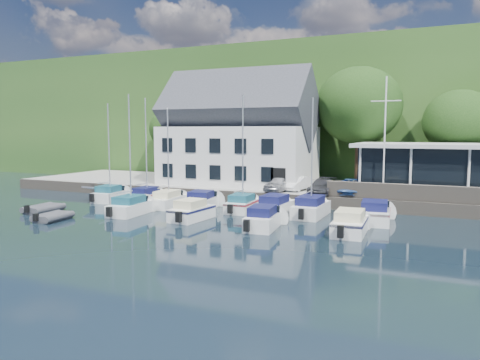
{
  "coord_description": "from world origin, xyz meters",
  "views": [
    {
      "loc": [
        11.52,
        -24.8,
        6.13
      ],
      "look_at": [
        -3.5,
        9.0,
        2.22
      ],
      "focal_mm": 35.0,
      "sensor_mm": 36.0,
      "label": 1
    }
  ],
  "objects_px": {
    "boat_r1_5": "(275,205)",
    "boat_r2_3": "(264,217)",
    "car_silver": "(280,184)",
    "boat_r1_2": "(168,156)",
    "boat_r2_1": "(130,156)",
    "flagpole": "(385,138)",
    "club_pavilion": "(440,169)",
    "boat_r1_3": "(202,200)",
    "boat_r1_6": "(312,153)",
    "dinghy_0": "(43,207)",
    "car_dgrey": "(322,186)",
    "car_white": "(299,183)",
    "harbor_building": "(238,139)",
    "car_blue": "(351,186)",
    "boat_r1_4": "(243,157)",
    "boat_r2_4": "(350,222)",
    "boat_r1_0": "(109,152)",
    "dinghy_1": "(53,216)",
    "boat_r1_7": "(375,211)",
    "boat_r2_2": "(192,209)",
    "boat_r1_1": "(146,153)"
  },
  "relations": [
    {
      "from": "flagpole",
      "to": "car_white",
      "type": "bearing_deg",
      "value": 168.65
    },
    {
      "from": "flagpole",
      "to": "dinghy_0",
      "type": "relative_size",
      "value": 2.95
    },
    {
      "from": "boat_r1_7",
      "to": "flagpole",
      "type": "bearing_deg",
      "value": 86.15
    },
    {
      "from": "boat_r1_4",
      "to": "dinghy_0",
      "type": "bearing_deg",
      "value": -158.03
    },
    {
      "from": "boat_r1_4",
      "to": "flagpole",
      "type": "bearing_deg",
      "value": 24.75
    },
    {
      "from": "harbor_building",
      "to": "car_silver",
      "type": "bearing_deg",
      "value": -34.88
    },
    {
      "from": "boat_r2_2",
      "to": "boat_r2_1",
      "type": "bearing_deg",
      "value": -176.65
    },
    {
      "from": "harbor_building",
      "to": "dinghy_0",
      "type": "relative_size",
      "value": 4.61
    },
    {
      "from": "boat_r1_6",
      "to": "boat_r1_1",
      "type": "bearing_deg",
      "value": 178.45
    },
    {
      "from": "harbor_building",
      "to": "boat_r1_3",
      "type": "bearing_deg",
      "value": -84.05
    },
    {
      "from": "flagpole",
      "to": "club_pavilion",
      "type": "bearing_deg",
      "value": 42.28
    },
    {
      "from": "boat_r1_2",
      "to": "boat_r2_4",
      "type": "relative_size",
      "value": 1.43
    },
    {
      "from": "car_white",
      "to": "dinghy_1",
      "type": "height_order",
      "value": "car_white"
    },
    {
      "from": "boat_r1_5",
      "to": "boat_r1_6",
      "type": "distance_m",
      "value": 4.61
    },
    {
      "from": "boat_r1_0",
      "to": "dinghy_1",
      "type": "bearing_deg",
      "value": -84.78
    },
    {
      "from": "boat_r2_1",
      "to": "boat_r1_2",
      "type": "bearing_deg",
      "value": 76.46
    },
    {
      "from": "car_dgrey",
      "to": "dinghy_0",
      "type": "xyz_separation_m",
      "value": [
        -18.53,
        -11.41,
        -1.25
      ]
    },
    {
      "from": "harbor_building",
      "to": "car_dgrey",
      "type": "relative_size",
      "value": 3.38
    },
    {
      "from": "car_white",
      "to": "boat_r2_1",
      "type": "distance_m",
      "value": 14.68
    },
    {
      "from": "car_white",
      "to": "flagpole",
      "type": "distance_m",
      "value": 8.38
    },
    {
      "from": "car_silver",
      "to": "boat_r1_4",
      "type": "bearing_deg",
      "value": -93.58
    },
    {
      "from": "boat_r1_1",
      "to": "boat_r1_7",
      "type": "distance_m",
      "value": 19.24
    },
    {
      "from": "boat_r1_3",
      "to": "boat_r1_6",
      "type": "xyz_separation_m",
      "value": [
        8.77,
        0.23,
        3.85
      ]
    },
    {
      "from": "car_dgrey",
      "to": "boat_r1_2",
      "type": "distance_m",
      "value": 12.72
    },
    {
      "from": "boat_r2_1",
      "to": "boat_r2_4",
      "type": "bearing_deg",
      "value": -4.31
    },
    {
      "from": "harbor_building",
      "to": "car_blue",
      "type": "height_order",
      "value": "harbor_building"
    },
    {
      "from": "boat_r2_2",
      "to": "boat_r2_4",
      "type": "relative_size",
      "value": 0.9
    },
    {
      "from": "flagpole",
      "to": "boat_r1_0",
      "type": "bearing_deg",
      "value": -167.68
    },
    {
      "from": "boat_r1_6",
      "to": "boat_r2_3",
      "type": "xyz_separation_m",
      "value": [
        -1.64,
        -5.27,
        -3.84
      ]
    },
    {
      "from": "car_silver",
      "to": "boat_r2_1",
      "type": "bearing_deg",
      "value": -121.49
    },
    {
      "from": "club_pavilion",
      "to": "car_dgrey",
      "type": "xyz_separation_m",
      "value": [
        -8.69,
        -3.56,
        -1.43
      ]
    },
    {
      "from": "harbor_building",
      "to": "boat_r1_4",
      "type": "height_order",
      "value": "harbor_building"
    },
    {
      "from": "boat_r2_1",
      "to": "boat_r2_3",
      "type": "distance_m",
      "value": 11.28
    },
    {
      "from": "boat_r1_2",
      "to": "boat_r1_6",
      "type": "distance_m",
      "value": 11.68
    },
    {
      "from": "club_pavilion",
      "to": "flagpole",
      "type": "bearing_deg",
      "value": -137.72
    },
    {
      "from": "boat_r2_3",
      "to": "boat_r2_2",
      "type": "bearing_deg",
      "value": 167.11
    },
    {
      "from": "car_dgrey",
      "to": "boat_r1_7",
      "type": "height_order",
      "value": "car_dgrey"
    },
    {
      "from": "boat_r1_0",
      "to": "boat_r2_2",
      "type": "xyz_separation_m",
      "value": [
        10.84,
        -4.63,
        -3.54
      ]
    },
    {
      "from": "car_white",
      "to": "boat_r2_1",
      "type": "relative_size",
      "value": 0.42
    },
    {
      "from": "car_silver",
      "to": "boat_r1_2",
      "type": "distance_m",
      "value": 9.69
    },
    {
      "from": "car_blue",
      "to": "boat_r2_4",
      "type": "distance_m",
      "value": 10.38
    },
    {
      "from": "car_blue",
      "to": "boat_r1_6",
      "type": "distance_m",
      "value": 6.51
    },
    {
      "from": "harbor_building",
      "to": "boat_r2_2",
      "type": "bearing_deg",
      "value": -79.3
    },
    {
      "from": "boat_r2_4",
      "to": "dinghy_0",
      "type": "bearing_deg",
      "value": -178.04
    },
    {
      "from": "boat_r1_5",
      "to": "boat_r2_3",
      "type": "bearing_deg",
      "value": -78.01
    },
    {
      "from": "boat_r1_4",
      "to": "dinghy_1",
      "type": "distance_m",
      "value": 14.05
    },
    {
      "from": "car_silver",
      "to": "car_white",
      "type": "relative_size",
      "value": 1.05
    },
    {
      "from": "car_white",
      "to": "boat_r1_2",
      "type": "xyz_separation_m",
      "value": [
        -8.8,
        -6.85,
        2.53
      ]
    },
    {
      "from": "harbor_building",
      "to": "club_pavilion",
      "type": "bearing_deg",
      "value": -1.59
    },
    {
      "from": "car_white",
      "to": "car_dgrey",
      "type": "bearing_deg",
      "value": -18.45
    }
  ]
}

